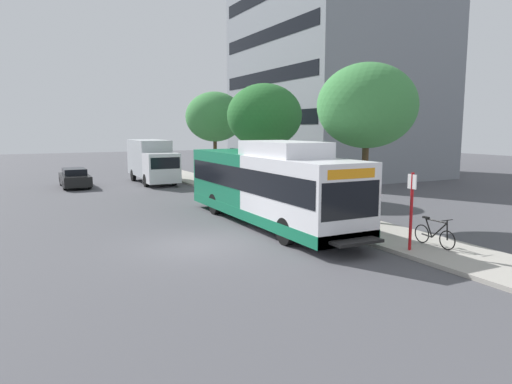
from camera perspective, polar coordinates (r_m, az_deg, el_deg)
The scene contains 11 objects.
ground_plane at distance 24.40m, azimuth -13.62°, elevation -2.23°, with size 120.00×120.00×0.00m, color #4C4C51.
sidewalk_curb at distance 25.13m, azimuth 3.20°, elevation -1.57°, with size 3.00×56.00×0.14m, color #A8A399.
transit_bus at distance 20.18m, azimuth 1.40°, elevation 0.79°, with size 2.58×12.25×3.65m.
bus_stop_sign_pole at distance 16.21m, azimuth 18.50°, elevation -1.56°, with size 0.10×0.36×2.60m.
bicycle_parked at distance 17.18m, azimuth 21.00°, elevation -4.85°, with size 0.52×1.76×1.02m.
street_tree_near_stop at distance 20.57m, azimuth 13.42°, elevation 10.20°, with size 4.22×4.22×6.77m.
street_tree_mid_block at distance 28.50m, azimuth 1.04°, elevation 9.31°, with size 4.53×4.53×6.69m.
street_tree_far_block at distance 36.22m, azimuth -5.08°, elevation 9.15°, with size 4.46×4.46×6.78m.
parked_car_far_lane at distance 35.41m, azimuth -21.31°, elevation 1.62°, with size 1.80×4.50×1.33m.
box_truck_background at distance 36.39m, azimuth -12.63°, elevation 3.83°, with size 2.32×7.01×3.25m.
lattice_comm_tower at distance 58.18m, azimuth 1.25°, elevation 14.60°, with size 1.10×1.10×32.74m.
Camera 1 is at (-5.49, -15.41, 4.20)m, focal length 32.67 mm.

